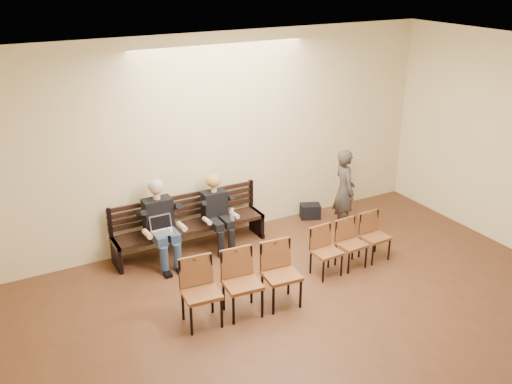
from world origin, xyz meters
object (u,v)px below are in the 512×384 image
seated_man (161,222)px  chair_row_front (243,284)px  bench (190,238)px  chair_row_back (351,245)px  passerby (345,185)px  seated_woman (217,216)px  laptop (164,234)px  bag (310,211)px  water_bottle (232,221)px

seated_man → chair_row_front: seated_man is taller
bench → chair_row_back: chair_row_back is taller
passerby → seated_man: bearing=94.6°
bench → chair_row_front: bearing=-92.4°
seated_woman → laptop: seated_woman is taller
laptop → bag: size_ratio=0.95×
seated_woman → seated_man: bearing=180.0°
seated_man → passerby: size_ratio=0.78×
passerby → chair_row_back: size_ratio=1.25×
seated_man → seated_woman: (0.98, 0.00, -0.10)m
bench → seated_woman: bearing=-15.1°
seated_woman → bag: 2.09m
water_bottle → chair_row_front: bearing=-112.0°
laptop → water_bottle: laptop is taller
bag → chair_row_front: chair_row_front is taller
water_bottle → bag: water_bottle is taller
seated_woman → chair_row_front: 2.02m
chair_row_front → chair_row_back: bearing=14.2°
laptop → water_bottle: bearing=9.7°
seated_woman → chair_row_front: seated_woman is taller
water_bottle → bag: 1.99m
seated_woman → chair_row_back: seated_woman is taller
water_bottle → chair_row_back: chair_row_back is taller
water_bottle → chair_row_front: size_ratio=0.13×
chair_row_front → chair_row_back: size_ratio=1.19×
seated_man → water_bottle: 1.17m
bench → seated_woman: size_ratio=2.23×
chair_row_back → seated_man: bearing=144.9°
bag → chair_row_front: bearing=-139.7°
water_bottle → passerby: (2.10, -0.21, 0.31)m
chair_row_back → bench: bearing=136.4°
bench → laptop: (-0.56, -0.34, 0.35)m
seated_woman → chair_row_front: size_ratio=0.70×
bag → bench: bearing=-177.7°
seated_man → passerby: (3.23, -0.48, 0.19)m
seated_woman → laptop: bearing=-167.6°
bag → chair_row_back: bearing=-103.9°
bench → water_bottle: water_bottle is taller
seated_man → bag: (3.01, 0.22, -0.55)m
water_bottle → chair_row_front: (-0.68, -1.67, -0.10)m
bag → chair_row_back: 1.91m
bench → seated_man: seated_man is taller
bag → passerby: size_ratio=0.21×
bench → bag: bench is taller
seated_woman → chair_row_back: (1.57, -1.61, -0.19)m
seated_woman → water_bottle: size_ratio=5.31×
passerby → seated_woman: bearing=91.0°
laptop → bag: laptop is taller
seated_woman → laptop: 1.03m
water_bottle → chair_row_back: (1.42, -1.34, -0.17)m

